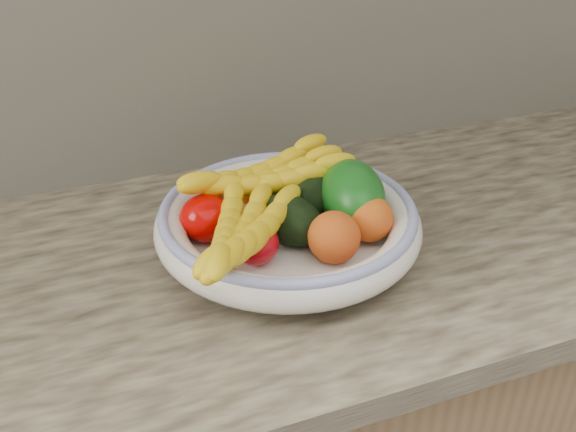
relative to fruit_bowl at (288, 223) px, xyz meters
The scene contains 13 objects.
fruit_bowl is the anchor object (origin of this frame).
clementine_back_left 0.11m from the fruit_bowl, 103.76° to the left, with size 0.05×0.05×0.05m, color #FD5905.
clementine_back_right 0.10m from the fruit_bowl, 82.17° to the left, with size 0.05×0.05×0.05m, color orange.
clementine_back_mid 0.07m from the fruit_bowl, 84.57° to the left, with size 0.06×0.06×0.05m, color #ED5905.
tomato_left 0.12m from the fruit_bowl, 163.60° to the left, with size 0.08×0.08×0.07m, color #C40200.
tomato_near_left 0.09m from the fruit_bowl, 141.47° to the right, with size 0.07×0.07×0.06m, color #B70712.
avocado_center 0.02m from the fruit_bowl, 103.67° to the right, with size 0.07×0.11×0.07m, color black.
avocado_right 0.07m from the fruit_bowl, 32.30° to the left, with size 0.07×0.10×0.07m, color black.
green_mango 0.10m from the fruit_bowl, ahead, with size 0.09×0.14×0.10m, color #0F5412.
peach_front 0.09m from the fruit_bowl, 67.27° to the right, with size 0.07×0.07×0.07m, color orange.
peach_right 0.12m from the fruit_bowl, 31.01° to the right, with size 0.07×0.07×0.07m, color orange.
banana_bunch_back 0.08m from the fruit_bowl, 101.89° to the left, with size 0.28×0.11×0.08m, color yellow, non-canonical shape.
banana_bunch_front 0.12m from the fruit_bowl, 143.80° to the right, with size 0.29×0.11×0.08m, color yellow, non-canonical shape.
Camera 1 is at (-0.28, 0.91, 1.44)m, focal length 40.00 mm.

